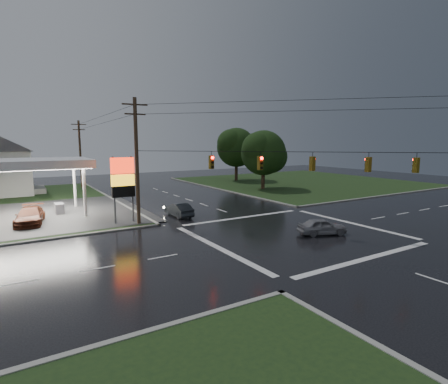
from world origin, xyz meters
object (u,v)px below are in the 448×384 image
tree_ne_near (264,153)px  pylon_sign (123,179)px  car_pump (30,216)px  tree_ne_far (237,148)px  car_crossing (322,226)px  utility_pole_nw (137,160)px  utility_pole_n (80,153)px  car_north (179,210)px

tree_ne_near → pylon_sign: bearing=-155.0°
car_pump → tree_ne_near: bearing=22.9°
tree_ne_far → car_crossing: 39.01m
utility_pole_nw → tree_ne_far: utility_pole_nw is taller
tree_ne_near → utility_pole_nw: bearing=-152.1°
utility_pole_nw → tree_ne_far: (26.65, 24.49, 0.46)m
utility_pole_nw → tree_ne_near: 26.74m
utility_pole_n → car_crossing: (11.27, -39.42, -4.82)m
tree_ne_far → car_pump: 40.34m
utility_pole_n → tree_ne_far: size_ratio=1.07×
pylon_sign → car_north: bearing=1.8°
car_crossing → tree_ne_near: bearing=-6.7°
pylon_sign → utility_pole_nw: (1.00, -1.00, 1.71)m
car_north → tree_ne_near: bearing=-150.6°
tree_ne_near → tree_ne_far: 12.39m
tree_ne_far → utility_pole_nw: bearing=-137.4°
utility_pole_nw → utility_pole_n: size_ratio=1.05×
car_crossing → pylon_sign: bearing=67.0°
pylon_sign → tree_ne_near: tree_ne_near is taller
tree_ne_far → car_pump: size_ratio=1.88×
pylon_sign → utility_pole_nw: utility_pole_nw is taller
car_crossing → car_north: bearing=50.9°
tree_ne_far → car_pump: tree_ne_far is taller
utility_pole_nw → car_pump: utility_pole_nw is taller
utility_pole_nw → car_crossing: 16.50m
tree_ne_near → car_crossing: tree_ne_near is taller
pylon_sign → car_crossing: size_ratio=1.58×
pylon_sign → car_crossing: (12.27, -11.92, -3.36)m
utility_pole_nw → tree_ne_far: 36.20m
tree_ne_far → car_pump: (-34.90, -19.50, -5.42)m
pylon_sign → car_pump: pylon_sign is taller
utility_pole_nw → car_crossing: bearing=-44.1°
car_pump → car_north: bearing=-7.2°
pylon_sign → utility_pole_nw: 2.22m
car_north → utility_pole_n: bearing=-81.9°
utility_pole_n → car_north: bearing=-80.9°
tree_ne_near → car_crossing: (-12.37, -23.42, -4.91)m
tree_ne_near → tree_ne_far: tree_ne_far is taller
car_north → utility_pole_nw: bearing=14.0°
car_pump → tree_ne_far: bearing=38.8°
tree_ne_far → pylon_sign: bearing=-139.6°
tree_ne_near → car_crossing: size_ratio=2.36×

